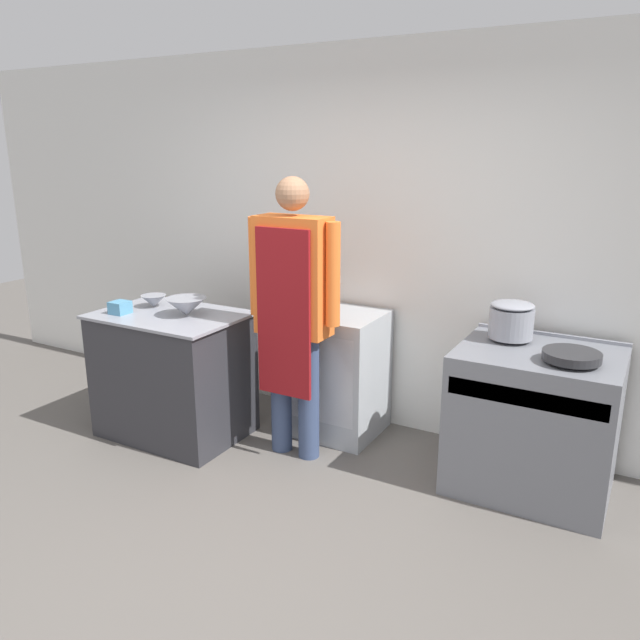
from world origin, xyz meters
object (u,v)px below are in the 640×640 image
at_px(plastic_tub, 120,308).
at_px(saute_pan, 572,356).
at_px(stove, 534,420).
at_px(mixing_bowl, 186,307).
at_px(person_cook, 293,302).
at_px(fridge_unit, 339,373).
at_px(stock_pot, 511,319).

bearing_deg(plastic_tub, saute_pan, 10.23).
distance_m(stove, plastic_tub, 2.81).
relative_size(mixing_bowl, saute_pan, 0.89).
bearing_deg(person_cook, plastic_tub, -165.59).
distance_m(fridge_unit, plastic_tub, 1.60).
height_order(fridge_unit, saute_pan, saute_pan).
bearing_deg(plastic_tub, stock_pot, 17.37).
bearing_deg(fridge_unit, stock_pot, 0.73).
bearing_deg(fridge_unit, saute_pan, -8.93).
relative_size(plastic_tub, stock_pot, 0.45).
height_order(person_cook, saute_pan, person_cook).
xyz_separation_m(mixing_bowl, plastic_tub, (-0.44, -0.18, -0.02)).
distance_m(stock_pot, saute_pan, 0.48).
distance_m(plastic_tub, saute_pan, 2.92).
height_order(person_cook, mixing_bowl, person_cook).
xyz_separation_m(fridge_unit, person_cook, (-0.11, -0.45, 0.61)).
xyz_separation_m(plastic_tub, saute_pan, (2.87, 0.52, -0.03)).
distance_m(stove, saute_pan, 0.53).
height_order(fridge_unit, stock_pot, stock_pot).
bearing_deg(stock_pot, mixing_bowl, -163.79).
bearing_deg(mixing_bowl, stock_pot, 16.21).
height_order(stove, mixing_bowl, mixing_bowl).
distance_m(fridge_unit, mixing_bowl, 1.17).
distance_m(mixing_bowl, saute_pan, 2.46).
xyz_separation_m(stove, fridge_unit, (-1.37, 0.12, 0.01)).
xyz_separation_m(person_cook, plastic_tub, (-1.21, -0.31, -0.12)).
height_order(fridge_unit, plastic_tub, plastic_tub).
relative_size(person_cook, plastic_tub, 15.34).
height_order(mixing_bowl, plastic_tub, mixing_bowl).
xyz_separation_m(fridge_unit, plastic_tub, (-1.32, -0.76, 0.49)).
xyz_separation_m(stove, plastic_tub, (-2.69, -0.65, 0.50)).
bearing_deg(stock_pot, plastic_tub, -162.63).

